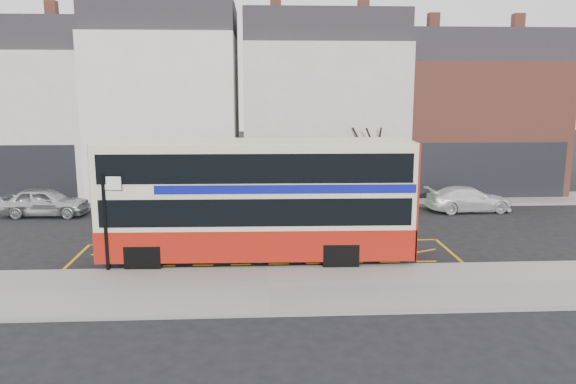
{
  "coord_description": "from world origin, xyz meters",
  "views": [
    {
      "loc": [
        -0.28,
        -18.7,
        6.21
      ],
      "look_at": [
        0.84,
        2.0,
        2.29
      ],
      "focal_mm": 35.0,
      "sensor_mm": 36.0,
      "label": 1
    }
  ],
  "objects": [
    {
      "name": "road_markings",
      "position": [
        0.0,
        1.6,
        0.01
      ],
      "size": [
        14.0,
        3.4,
        0.01
      ],
      "primitive_type": null,
      "color": "orange",
      "rests_on": "ground"
    },
    {
      "name": "street_tree_left",
      "position": [
        -13.56,
        12.31,
        4.2
      ],
      "size": [
        2.85,
        2.85,
        6.16
      ],
      "color": "#302415",
      "rests_on": "ground"
    },
    {
      "name": "terrace_left",
      "position": [
        -5.5,
        14.99,
        5.32
      ],
      "size": [
        8.0,
        8.01,
        11.8
      ],
      "color": "white",
      "rests_on": "ground"
    },
    {
      "name": "double_decker_bus",
      "position": [
        -0.28,
        0.72,
        2.28
      ],
      "size": [
        10.93,
        2.75,
        4.34
      ],
      "rotation": [
        0.0,
        0.0,
        -0.02
      ],
      "color": "beige",
      "rests_on": "ground"
    },
    {
      "name": "terrace_right",
      "position": [
        12.5,
        14.99,
        4.57
      ],
      "size": [
        9.0,
        8.01,
        10.3
      ],
      "color": "#9F523F",
      "rests_on": "ground"
    },
    {
      "name": "bus_stop_post",
      "position": [
        -5.26,
        -0.4,
        2.1
      ],
      "size": [
        0.8,
        0.2,
        3.28
      ],
      "rotation": [
        0.0,
        0.0,
        -0.12
      ],
      "color": "black",
      "rests_on": "pavement"
    },
    {
      "name": "ground",
      "position": [
        0.0,
        0.0,
        0.0
      ],
      "size": [
        120.0,
        120.0,
        0.0
      ],
      "primitive_type": "plane",
      "color": "black",
      "rests_on": "ground"
    },
    {
      "name": "far_pavement",
      "position": [
        0.0,
        11.0,
        0.07
      ],
      "size": [
        50.0,
        3.0,
        0.15
      ],
      "primitive_type": "cube",
      "color": "gray",
      "rests_on": "ground"
    },
    {
      "name": "street_tree_right",
      "position": [
        5.59,
        11.14,
        3.54
      ],
      "size": [
        2.4,
        2.4,
        5.19
      ],
      "color": "#302415",
      "rests_on": "ground"
    },
    {
      "name": "terrace_far_left",
      "position": [
        -13.5,
        14.99,
        4.82
      ],
      "size": [
        8.0,
        8.01,
        10.8
      ],
      "color": "silver",
      "rests_on": "ground"
    },
    {
      "name": "car_white",
      "position": [
        10.29,
        8.38,
        0.62
      ],
      "size": [
        4.33,
        1.95,
        1.23
      ],
      "primitive_type": "imported",
      "rotation": [
        0.0,
        0.0,
        1.62
      ],
      "color": "white",
      "rests_on": "ground"
    },
    {
      "name": "car_silver",
      "position": [
        -10.58,
        8.45,
        0.7
      ],
      "size": [
        4.16,
        1.83,
        1.39
      ],
      "primitive_type": "imported",
      "rotation": [
        0.0,
        0.0,
        1.53
      ],
      "color": "silver",
      "rests_on": "ground"
    },
    {
      "name": "pavement",
      "position": [
        0.0,
        -2.3,
        0.07
      ],
      "size": [
        40.0,
        4.0,
        0.15
      ],
      "primitive_type": "cube",
      "color": "gray",
      "rests_on": "ground"
    },
    {
      "name": "car_grey",
      "position": [
        0.5,
        9.19,
        0.67
      ],
      "size": [
        4.26,
        2.15,
        1.34
      ],
      "primitive_type": "imported",
      "rotation": [
        0.0,
        0.0,
        1.76
      ],
      "color": "#44494D",
      "rests_on": "ground"
    },
    {
      "name": "kerb",
      "position": [
        0.0,
        -0.38,
        0.07
      ],
      "size": [
        40.0,
        0.15,
        0.15
      ],
      "primitive_type": "cube",
      "color": "gray",
      "rests_on": "ground"
    },
    {
      "name": "terrace_green_shop",
      "position": [
        3.5,
        14.99,
        5.07
      ],
      "size": [
        9.0,
        8.01,
        11.3
      ],
      "color": "silver",
      "rests_on": "ground"
    }
  ]
}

